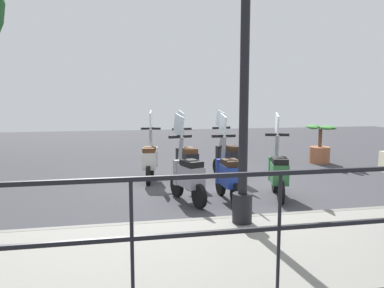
{
  "coord_description": "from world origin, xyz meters",
  "views": [
    {
      "loc": [
        -7.05,
        1.93,
        1.82
      ],
      "look_at": [
        0.2,
        0.5,
        0.9
      ],
      "focal_mm": 35.0,
      "sensor_mm": 36.0,
      "label": 1
    }
  ],
  "objects_px": {
    "scooter_near_2": "(188,175)",
    "scooter_near_0": "(278,172)",
    "lamp_post_near": "(244,84)",
    "potted_palm": "(320,147)",
    "scooter_near_1": "(228,174)",
    "scooter_far_0": "(227,157)",
    "scooter_far_2": "(150,159)",
    "scooter_far_1": "(186,160)"
  },
  "relations": [
    {
      "from": "scooter_near_1",
      "to": "scooter_far_1",
      "type": "xyz_separation_m",
      "value": [
        1.63,
        0.45,
        0.0
      ]
    },
    {
      "from": "potted_palm",
      "to": "scooter_near_2",
      "type": "bearing_deg",
      "value": 126.25
    },
    {
      "from": "scooter_far_0",
      "to": "scooter_far_1",
      "type": "relative_size",
      "value": 1.0
    },
    {
      "from": "lamp_post_near",
      "to": "scooter_near_2",
      "type": "bearing_deg",
      "value": 15.31
    },
    {
      "from": "scooter_far_0",
      "to": "scooter_far_2",
      "type": "distance_m",
      "value": 1.72
    },
    {
      "from": "scooter_near_2",
      "to": "scooter_far_1",
      "type": "height_order",
      "value": "same"
    },
    {
      "from": "potted_palm",
      "to": "scooter_near_2",
      "type": "distance_m",
      "value": 5.39
    },
    {
      "from": "scooter_far_0",
      "to": "scooter_far_2",
      "type": "height_order",
      "value": "same"
    },
    {
      "from": "scooter_near_1",
      "to": "scooter_far_2",
      "type": "distance_m",
      "value": 2.25
    },
    {
      "from": "scooter_far_0",
      "to": "scooter_far_1",
      "type": "distance_m",
      "value": 0.97
    },
    {
      "from": "scooter_far_0",
      "to": "scooter_far_2",
      "type": "xyz_separation_m",
      "value": [
        0.11,
        1.72,
        0.0
      ]
    },
    {
      "from": "scooter_far_1",
      "to": "scooter_far_2",
      "type": "distance_m",
      "value": 0.81
    },
    {
      "from": "lamp_post_near",
      "to": "scooter_far_2",
      "type": "bearing_deg",
      "value": 15.29
    },
    {
      "from": "scooter_near_0",
      "to": "potted_palm",
      "type": "bearing_deg",
      "value": -23.46
    },
    {
      "from": "scooter_near_2",
      "to": "scooter_far_2",
      "type": "relative_size",
      "value": 1.0
    },
    {
      "from": "scooter_far_0",
      "to": "scooter_far_1",
      "type": "height_order",
      "value": "same"
    },
    {
      "from": "potted_palm",
      "to": "scooter_near_0",
      "type": "distance_m",
      "value": 4.18
    },
    {
      "from": "scooter_near_0",
      "to": "scooter_far_0",
      "type": "relative_size",
      "value": 1.0
    },
    {
      "from": "potted_palm",
      "to": "scooter_near_2",
      "type": "relative_size",
      "value": 0.69
    },
    {
      "from": "lamp_post_near",
      "to": "scooter_near_1",
      "type": "bearing_deg",
      "value": -9.85
    },
    {
      "from": "scooter_far_0",
      "to": "scooter_far_2",
      "type": "bearing_deg",
      "value": 73.25
    },
    {
      "from": "potted_palm",
      "to": "scooter_near_1",
      "type": "xyz_separation_m",
      "value": [
        -3.25,
        3.63,
        0.04
      ]
    },
    {
      "from": "potted_palm",
      "to": "scooter_far_0",
      "type": "distance_m",
      "value": 3.45
    },
    {
      "from": "potted_palm",
      "to": "scooter_near_0",
      "type": "xyz_separation_m",
      "value": [
        -3.22,
        2.68,
        0.04
      ]
    },
    {
      "from": "lamp_post_near",
      "to": "potted_palm",
      "type": "relative_size",
      "value": 3.93
    },
    {
      "from": "lamp_post_near",
      "to": "scooter_far_0",
      "type": "bearing_deg",
      "value": -13.08
    },
    {
      "from": "potted_palm",
      "to": "lamp_post_near",
      "type": "bearing_deg",
      "value": 140.96
    },
    {
      "from": "scooter_near_2",
      "to": "scooter_near_0",
      "type": "bearing_deg",
      "value": -108.58
    },
    {
      "from": "scooter_near_0",
      "to": "scooter_far_0",
      "type": "xyz_separation_m",
      "value": [
        1.75,
        0.45,
        0.0
      ]
    },
    {
      "from": "potted_palm",
      "to": "scooter_near_2",
      "type": "height_order",
      "value": "scooter_near_2"
    },
    {
      "from": "lamp_post_near",
      "to": "scooter_near_2",
      "type": "relative_size",
      "value": 2.7
    },
    {
      "from": "scooter_near_0",
      "to": "scooter_far_1",
      "type": "bearing_deg",
      "value": 57.57
    },
    {
      "from": "potted_palm",
      "to": "scooter_near_1",
      "type": "bearing_deg",
      "value": 131.84
    },
    {
      "from": "lamp_post_near",
      "to": "scooter_near_1",
      "type": "height_order",
      "value": "lamp_post_near"
    },
    {
      "from": "potted_palm",
      "to": "scooter_far_2",
      "type": "bearing_deg",
      "value": 105.67
    },
    {
      "from": "lamp_post_near",
      "to": "scooter_near_1",
      "type": "xyz_separation_m",
      "value": [
        1.56,
        -0.27,
        -1.51
      ]
    },
    {
      "from": "scooter_near_0",
      "to": "scooter_far_1",
      "type": "relative_size",
      "value": 1.0
    },
    {
      "from": "scooter_near_1",
      "to": "scooter_near_2",
      "type": "xyz_separation_m",
      "value": [
        0.06,
        0.71,
        0.0
      ]
    },
    {
      "from": "lamp_post_near",
      "to": "potted_palm",
      "type": "bearing_deg",
      "value": -39.04
    },
    {
      "from": "scooter_near_0",
      "to": "scooter_far_0",
      "type": "distance_m",
      "value": 1.81
    },
    {
      "from": "scooter_near_0",
      "to": "scooter_far_1",
      "type": "distance_m",
      "value": 2.13
    },
    {
      "from": "scooter_near_0",
      "to": "scooter_near_1",
      "type": "relative_size",
      "value": 1.0
    }
  ]
}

